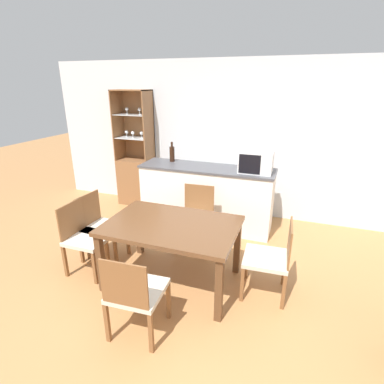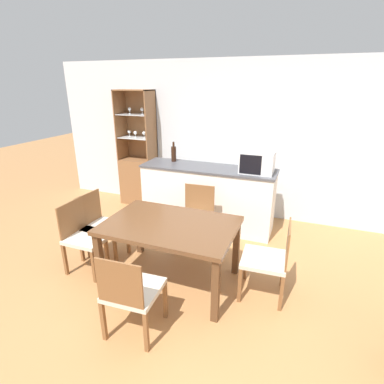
{
  "view_description": "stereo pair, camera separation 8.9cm",
  "coord_description": "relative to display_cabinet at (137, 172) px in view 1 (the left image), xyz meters",
  "views": [
    {
      "loc": [
        1.03,
        -2.3,
        2.18
      ],
      "look_at": [
        -0.21,
        1.16,
        0.83
      ],
      "focal_mm": 28.0,
      "sensor_mm": 36.0,
      "label": 1
    },
    {
      "loc": [
        1.11,
        -2.27,
        2.18
      ],
      "look_at": [
        -0.21,
        1.16,
        0.83
      ],
      "focal_mm": 28.0,
      "sensor_mm": 36.0,
      "label": 2
    }
  ],
  "objects": [
    {
      "name": "microwave",
      "position": [
        2.26,
        -0.52,
        0.52
      ],
      "size": [
        0.47,
        0.35,
        0.31
      ],
      "color": "silver",
      "rests_on": "kitchen_counter"
    },
    {
      "name": "kitchen_counter",
      "position": [
        1.52,
        -0.49,
        -0.12
      ],
      "size": [
        2.07,
        0.59,
        0.97
      ],
      "color": "white",
      "rests_on": "ground_plane"
    },
    {
      "name": "dining_chair_side_left_far",
      "position": [
        0.53,
        -1.87,
        -0.16
      ],
      "size": [
        0.49,
        0.49,
        0.86
      ],
      "rotation": [
        0.0,
        0.0,
        -1.65
      ],
      "color": "beige",
      "rests_on": "ground_plane"
    },
    {
      "name": "dining_chair_side_left_near",
      "position": [
        0.53,
        -2.17,
        -0.16
      ],
      "size": [
        0.46,
        0.46,
        0.86
      ],
      "rotation": [
        0.0,
        0.0,
        -1.57
      ],
      "color": "beige",
      "rests_on": "ground_plane"
    },
    {
      "name": "wall_back",
      "position": [
        1.77,
        0.22,
        0.67
      ],
      "size": [
        6.8,
        0.06,
        2.55
      ],
      "color": "silver",
      "rests_on": "ground_plane"
    },
    {
      "name": "dining_chair_head_far",
      "position": [
        1.59,
        -1.2,
        -0.16
      ],
      "size": [
        0.48,
        0.48,
        0.86
      ],
      "rotation": [
        0.0,
        0.0,
        3.21
      ],
      "color": "beige",
      "rests_on": "ground_plane"
    },
    {
      "name": "dining_chair_side_right_far",
      "position": [
        2.65,
        -1.87,
        -0.16
      ],
      "size": [
        0.48,
        0.48,
        0.86
      ],
      "rotation": [
        0.0,
        0.0,
        1.62
      ],
      "color": "beige",
      "rests_on": "ground_plane"
    },
    {
      "name": "dining_table",
      "position": [
        1.59,
        -2.02,
        0.05
      ],
      "size": [
        1.44,
        0.96,
        0.73
      ],
      "color": "brown",
      "rests_on": "ground_plane"
    },
    {
      "name": "dining_chair_head_near",
      "position": [
        1.59,
        -2.85,
        -0.16
      ],
      "size": [
        0.48,
        0.48,
        0.86
      ],
      "rotation": [
        0.0,
        0.0,
        0.06
      ],
      "color": "beige",
      "rests_on": "ground_plane"
    },
    {
      "name": "ground_plane",
      "position": [
        1.77,
        -2.41,
        -0.6
      ],
      "size": [
        18.0,
        18.0,
        0.0
      ],
      "primitive_type": "plane",
      "color": "#B27A47"
    },
    {
      "name": "display_cabinet",
      "position": [
        0.0,
        0.0,
        0.0
      ],
      "size": [
        0.64,
        0.4,
        2.07
      ],
      "color": "brown",
      "rests_on": "ground_plane"
    },
    {
      "name": "wine_bottle",
      "position": [
        0.89,
        -0.35,
        0.5
      ],
      "size": [
        0.08,
        0.08,
        0.32
      ],
      "color": "black",
      "rests_on": "kitchen_counter"
    }
  ]
}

